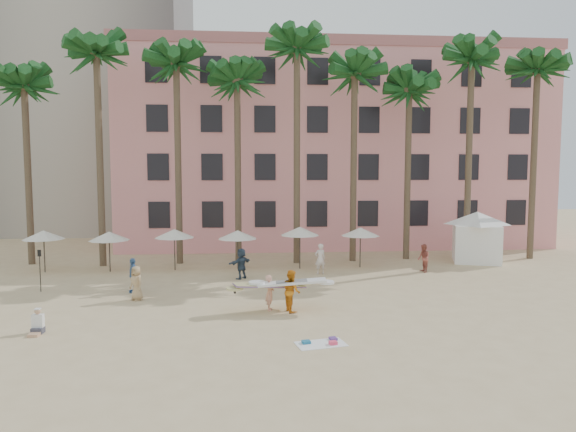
# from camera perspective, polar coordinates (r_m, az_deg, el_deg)

# --- Properties ---
(ground) EXTENTS (120.00, 120.00, 0.00)m
(ground) POSITION_cam_1_polar(r_m,az_deg,el_deg) (21.17, -3.45, -12.34)
(ground) COLOR #D1B789
(ground) RESTS_ON ground
(pink_hotel) EXTENTS (35.00, 14.00, 16.00)m
(pink_hotel) POSITION_cam_1_polar(r_m,az_deg,el_deg) (46.81, 4.54, 7.10)
(pink_hotel) COLOR pink
(pink_hotel) RESTS_ON ground
(palm_row) EXTENTS (44.40, 5.40, 16.30)m
(palm_row) POSITION_cam_1_polar(r_m,az_deg,el_deg) (35.82, -3.20, 15.74)
(palm_row) COLOR brown
(palm_row) RESTS_ON ground
(umbrella_row) EXTENTS (22.50, 2.70, 2.73)m
(umbrella_row) POSITION_cam_1_polar(r_m,az_deg,el_deg) (33.05, -9.10, -1.95)
(umbrella_row) COLOR #332B23
(umbrella_row) RESTS_ON ground
(cabana) EXTENTS (5.70, 5.70, 3.50)m
(cabana) POSITION_cam_1_polar(r_m,az_deg,el_deg) (37.88, 20.24, -1.71)
(cabana) COLOR white
(cabana) RESTS_ON ground
(beach_towel) EXTENTS (1.97, 1.36, 0.14)m
(beach_towel) POSITION_cam_1_polar(r_m,az_deg,el_deg) (19.39, 3.78, -13.90)
(beach_towel) COLOR white
(beach_towel) RESTS_ON ground
(carrier_yellow) EXTENTS (3.35, 1.63, 1.63)m
(carrier_yellow) POSITION_cam_1_polar(r_m,az_deg,el_deg) (23.50, -2.05, -8.19)
(carrier_yellow) COLOR #DF977D
(carrier_yellow) RESTS_ON ground
(carrier_white) EXTENTS (3.14, 1.08, 1.89)m
(carrier_white) POSITION_cam_1_polar(r_m,az_deg,el_deg) (23.28, 0.40, -8.16)
(carrier_white) COLOR orange
(carrier_white) RESTS_ON ground
(beachgoers) EXTENTS (17.58, 6.56, 1.87)m
(beachgoers) POSITION_cam_1_polar(r_m,az_deg,el_deg) (29.39, -2.94, -5.60)
(beachgoers) COLOR tan
(beachgoers) RESTS_ON ground
(paddle) EXTENTS (0.18, 0.04, 2.23)m
(paddle) POSITION_cam_1_polar(r_m,az_deg,el_deg) (29.80, -25.86, -4.95)
(paddle) COLOR black
(paddle) RESTS_ON ground
(seated_man) EXTENTS (0.43, 0.75, 0.97)m
(seated_man) POSITION_cam_1_polar(r_m,az_deg,el_deg) (22.62, -26.08, -10.82)
(seated_man) COLOR #3F3F4C
(seated_man) RESTS_ON ground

